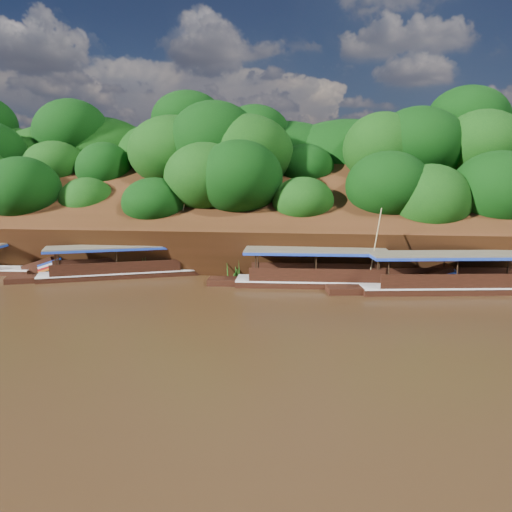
{
  "coord_description": "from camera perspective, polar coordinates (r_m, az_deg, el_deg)",
  "views": [
    {
      "loc": [
        1.12,
        -28.4,
        8.02
      ],
      "look_at": [
        -3.45,
        7.0,
        2.16
      ],
      "focal_mm": 35.0,
      "sensor_mm": 36.0,
      "label": 1
    }
  ],
  "objects": [
    {
      "name": "riverbank",
      "position": [
        51.51,
        6.05,
        2.44
      ],
      "size": [
        120.0,
        30.06,
        19.4
      ],
      "color": "#311B0A",
      "rests_on": "ground"
    },
    {
      "name": "boat_1",
      "position": [
        36.59,
        9.31,
        -2.49
      ],
      "size": [
        15.61,
        3.3,
        6.24
      ],
      "rotation": [
        0.0,
        0.0,
        0.05
      ],
      "color": "black",
      "rests_on": "ground"
    },
    {
      "name": "reeds",
      "position": [
        38.92,
        2.13,
        -1.23
      ],
      "size": [
        49.04,
        2.32,
        2.3
      ],
      "color": "#235E17",
      "rests_on": "ground"
    },
    {
      "name": "boat_0",
      "position": [
        37.51,
        23.68,
        -2.86
      ],
      "size": [
        16.84,
        4.87,
        6.85
      ],
      "rotation": [
        0.0,
        0.0,
        0.16
      ],
      "color": "black",
      "rests_on": "ground"
    },
    {
      "name": "ground",
      "position": [
        29.53,
        4.93,
        -6.46
      ],
      "size": [
        160.0,
        160.0,
        0.0
      ],
      "primitive_type": "plane",
      "color": "black",
      "rests_on": "ground"
    },
    {
      "name": "boat_2",
      "position": [
        40.8,
        -13.28,
        -1.45
      ],
      "size": [
        15.43,
        8.06,
        6.82
      ],
      "rotation": [
        0.0,
        0.0,
        0.4
      ],
      "color": "black",
      "rests_on": "ground"
    }
  ]
}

